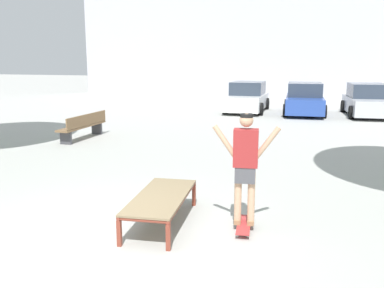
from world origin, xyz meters
TOP-DOWN VIEW (x-y plane):
  - ground_plane at (0.00, 0.00)m, footprint 120.00×120.00m
  - skate_box at (0.46, 0.86)m, footprint 1.01×1.99m
  - skateboard at (1.75, 1.03)m, footprint 0.32×0.82m
  - skater at (1.75, 1.03)m, footprint 1.00×0.33m
  - car_white at (-1.25, 16.02)m, footprint 2.07×4.28m
  - car_blue at (1.56, 15.91)m, footprint 2.20×4.34m
  - car_silver at (4.37, 16.15)m, footprint 2.28×4.37m
  - park_bench at (-4.81, 6.76)m, footprint 0.54×2.42m

SIDE VIEW (x-z plane):
  - ground_plane at x=0.00m, z-range 0.00..0.00m
  - skateboard at x=1.75m, z-range 0.03..0.12m
  - skate_box at x=0.46m, z-range 0.18..0.64m
  - park_bench at x=-4.81m, z-range 0.03..0.86m
  - car_white at x=-1.25m, z-range -0.06..1.44m
  - car_blue at x=1.56m, z-range -0.06..1.44m
  - car_silver at x=4.37m, z-range -0.06..1.44m
  - skater at x=1.75m, z-range 0.22..1.92m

